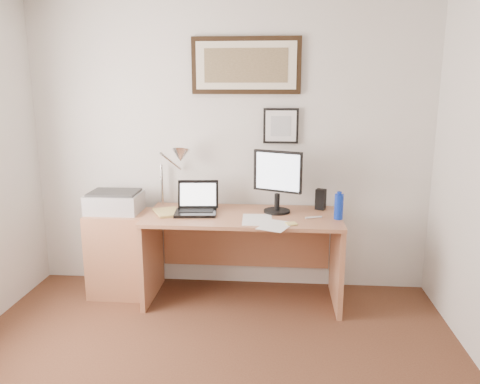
# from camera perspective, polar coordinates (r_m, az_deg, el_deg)

# --- Properties ---
(wall_back) EXTENTS (3.50, 0.02, 2.50)m
(wall_back) POSITION_cam_1_polar(r_m,az_deg,el_deg) (4.12, -1.35, 5.37)
(wall_back) COLOR silver
(wall_back) RESTS_ON ground
(side_cabinet) EXTENTS (0.50, 0.40, 0.73)m
(side_cabinet) POSITION_cam_1_polar(r_m,az_deg,el_deg) (4.22, -14.37, -7.23)
(side_cabinet) COLOR #9B6141
(side_cabinet) RESTS_ON floor
(water_bottle) EXTENTS (0.07, 0.07, 0.20)m
(water_bottle) POSITION_cam_1_polar(r_m,az_deg,el_deg) (3.78, 11.95, -1.75)
(water_bottle) COLOR #0C29A4
(water_bottle) RESTS_ON desk
(bottle_cap) EXTENTS (0.04, 0.04, 0.02)m
(bottle_cap) POSITION_cam_1_polar(r_m,az_deg,el_deg) (3.75, 12.03, -0.11)
(bottle_cap) COLOR #0C29A4
(bottle_cap) RESTS_ON water_bottle
(speaker) EXTENTS (0.10, 0.10, 0.18)m
(speaker) POSITION_cam_1_polar(r_m,az_deg,el_deg) (4.05, 9.81, -0.89)
(speaker) COLOR black
(speaker) RESTS_ON desk
(paper_sheet_a) EXTENTS (0.24, 0.34, 0.00)m
(paper_sheet_a) POSITION_cam_1_polar(r_m,az_deg,el_deg) (3.71, 2.11, -3.39)
(paper_sheet_a) COLOR silver
(paper_sheet_a) RESTS_ON desk
(paper_sheet_b) EXTENTS (0.30, 0.35, 0.00)m
(paper_sheet_b) POSITION_cam_1_polar(r_m,az_deg,el_deg) (3.55, 4.36, -4.11)
(paper_sheet_b) COLOR silver
(paper_sheet_b) RESTS_ON desk
(sticky_pad) EXTENTS (0.10, 0.10, 0.01)m
(sticky_pad) POSITION_cam_1_polar(r_m,az_deg,el_deg) (3.60, 6.28, -3.85)
(sticky_pad) COLOR #E0CA6A
(sticky_pad) RESTS_ON desk
(marker_pen) EXTENTS (0.14, 0.06, 0.02)m
(marker_pen) POSITION_cam_1_polar(r_m,az_deg,el_deg) (3.79, 8.95, -3.07)
(marker_pen) COLOR white
(marker_pen) RESTS_ON desk
(book) EXTENTS (0.30, 0.33, 0.02)m
(book) POSITION_cam_1_polar(r_m,az_deg,el_deg) (3.90, -10.20, -2.60)
(book) COLOR tan
(book) RESTS_ON desk
(desk) EXTENTS (1.60, 0.70, 0.75)m
(desk) POSITION_cam_1_polar(r_m,az_deg,el_deg) (3.99, 0.42, -5.71)
(desk) COLOR #9B6141
(desk) RESTS_ON floor
(laptop) EXTENTS (0.36, 0.32, 0.26)m
(laptop) POSITION_cam_1_polar(r_m,az_deg,el_deg) (3.90, -5.31, -1.73)
(laptop) COLOR black
(laptop) RESTS_ON desk
(lcd_monitor) EXTENTS (0.40, 0.22, 0.52)m
(lcd_monitor) POSITION_cam_1_polar(r_m,az_deg,el_deg) (3.86, 4.59, 1.65)
(lcd_monitor) COLOR black
(lcd_monitor) RESTS_ON desk
(printer) EXTENTS (0.44, 0.34, 0.18)m
(printer) POSITION_cam_1_polar(r_m,az_deg,el_deg) (4.13, -15.03, -1.16)
(printer) COLOR #A8A8AB
(printer) RESTS_ON side_cabinet
(desk_lamp) EXTENTS (0.29, 0.27, 0.53)m
(desk_lamp) POSITION_cam_1_polar(r_m,az_deg,el_deg) (4.01, -7.47, 4.14)
(desk_lamp) COLOR silver
(desk_lamp) RESTS_ON desk
(picture_large) EXTENTS (0.92, 0.04, 0.47)m
(picture_large) POSITION_cam_1_polar(r_m,az_deg,el_deg) (4.05, 0.74, 15.17)
(picture_large) COLOR black
(picture_large) RESTS_ON wall_back
(picture_small) EXTENTS (0.30, 0.03, 0.30)m
(picture_small) POSITION_cam_1_polar(r_m,az_deg,el_deg) (4.05, 5.00, 8.04)
(picture_small) COLOR black
(picture_small) RESTS_ON wall_back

